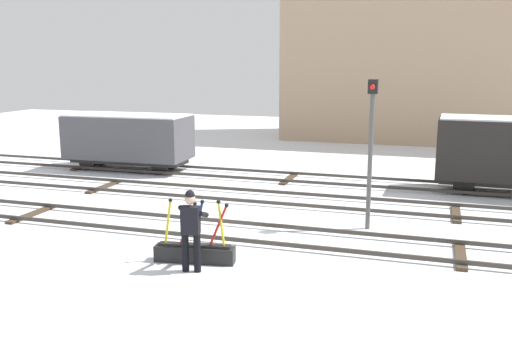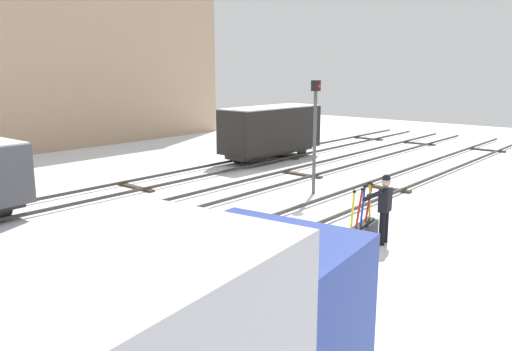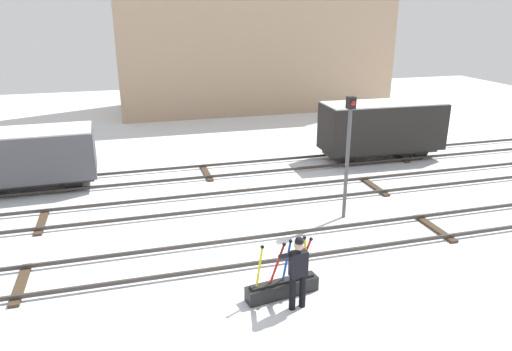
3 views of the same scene
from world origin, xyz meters
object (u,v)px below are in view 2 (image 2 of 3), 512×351
signal_post (315,126)px  switch_lever_frame (360,231)px  rail_worker (384,205)px  freight_car_back_track (271,130)px

signal_post → switch_lever_frame: bearing=-132.1°
switch_lever_frame → rail_worker: size_ratio=1.03×
switch_lever_frame → signal_post: 5.46m
freight_car_back_track → switch_lever_frame: bearing=-128.3°
switch_lever_frame → rail_worker: bearing=-82.1°
rail_worker → signal_post: signal_post is taller
signal_post → freight_car_back_track: 7.04m
switch_lever_frame → signal_post: signal_post is taller
switch_lever_frame → freight_car_back_track: bearing=41.3°
rail_worker → signal_post: bearing=44.5°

